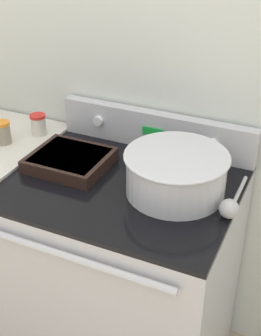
% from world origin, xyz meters
% --- Properties ---
extents(kitchen_wall, '(8.00, 0.05, 2.50)m').
position_xyz_m(kitchen_wall, '(0.00, 0.70, 1.25)').
color(kitchen_wall, silver).
rests_on(kitchen_wall, ground_plane).
extents(stove_range, '(0.82, 0.69, 0.94)m').
position_xyz_m(stove_range, '(0.00, 0.33, 0.47)').
color(stove_range, '#BCBCC1').
rests_on(stove_range, ground_plane).
extents(control_panel, '(0.82, 0.07, 0.15)m').
position_xyz_m(control_panel, '(0.00, 0.64, 1.02)').
color(control_panel, '#BCBCC1').
rests_on(control_panel, stove_range).
extents(mixing_bowl, '(0.36, 0.36, 0.15)m').
position_xyz_m(mixing_bowl, '(0.19, 0.36, 1.03)').
color(mixing_bowl, silver).
rests_on(mixing_bowl, stove_range).
extents(casserole_dish, '(0.29, 0.26, 0.05)m').
position_xyz_m(casserole_dish, '(-0.24, 0.36, 0.97)').
color(casserole_dish, black).
rests_on(casserole_dish, stove_range).
extents(ladle, '(0.07, 0.29, 0.07)m').
position_xyz_m(ladle, '(0.39, 0.31, 0.97)').
color(ladle, '#B7B7B7').
rests_on(ladle, stove_range).
extents(spice_jar_red_cap, '(0.07, 0.07, 0.09)m').
position_xyz_m(spice_jar_red_cap, '(-0.49, 0.52, 1.00)').
color(spice_jar_red_cap, beige).
rests_on(spice_jar_red_cap, side_counter).
extents(spice_jar_orange_cap, '(0.07, 0.07, 0.09)m').
position_xyz_m(spice_jar_orange_cap, '(-0.57, 0.39, 1.00)').
color(spice_jar_orange_cap, gray).
rests_on(spice_jar_orange_cap, side_counter).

